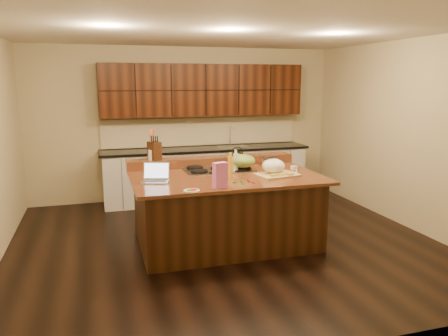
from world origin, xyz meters
name	(u,v)px	position (x,y,z in m)	size (l,w,h in m)	color
room	(225,142)	(0.00, 0.00, 1.35)	(5.52, 5.02, 2.72)	black
island	(225,209)	(0.00, 0.00, 0.46)	(2.40, 1.60, 0.92)	black
back_ledge	(211,161)	(0.00, 0.70, 0.98)	(2.40, 0.30, 0.12)	black
cooktop	(219,169)	(0.00, 0.30, 0.94)	(0.92, 0.52, 0.05)	gray
back_counter	(205,145)	(0.30, 2.23, 0.98)	(3.70, 0.66, 2.40)	silver
kettle	(237,158)	(0.30, 0.43, 1.06)	(0.21, 0.21, 0.18)	black
green_bowl	(243,161)	(0.30, 0.17, 1.06)	(0.33, 0.33, 0.18)	olive
laptop	(156,176)	(-0.91, -0.11, 0.98)	(0.38, 0.34, 0.22)	#B7B7BC
oil_bottle	(231,167)	(0.02, -0.18, 1.06)	(0.07, 0.07, 0.27)	yellow
vinegar_bottle	(236,163)	(0.19, 0.13, 1.04)	(0.06, 0.06, 0.25)	silver
wooden_tray	(274,168)	(0.61, -0.18, 1.01)	(0.57, 0.46, 0.21)	tan
ramekin_a	(294,168)	(1.01, 0.08, 0.94)	(0.10, 0.10, 0.04)	white
ramekin_b	(269,167)	(0.68, 0.18, 0.94)	(0.10, 0.10, 0.04)	white
ramekin_c	(269,171)	(0.60, -0.03, 0.94)	(0.10, 0.10, 0.04)	white
strainer_bowl	(270,162)	(0.80, 0.43, 0.97)	(0.24, 0.24, 0.09)	#996B3F
kitchen_timer	(297,171)	(0.92, -0.21, 0.96)	(0.08, 0.08, 0.07)	silver
pink_bag	(220,175)	(-0.25, -0.65, 1.07)	(0.16, 0.08, 0.29)	#DB67B9
candy_plate	(192,191)	(-0.60, -0.71, 0.93)	(0.18, 0.18, 0.01)	white
package_box	(151,171)	(-0.92, 0.20, 0.99)	(0.10, 0.07, 0.13)	gold
utensil_crock	(153,155)	(-0.84, 0.70, 1.11)	(0.12, 0.12, 0.14)	white
knife_block	(154,151)	(-0.81, 0.70, 1.16)	(0.12, 0.20, 0.25)	black
gumdrop_0	(225,184)	(-0.16, -0.53, 0.93)	(0.02, 0.02, 0.02)	red
gumdrop_1	(242,183)	(0.05, -0.55, 0.93)	(0.02, 0.02, 0.02)	#198C26
gumdrop_2	(222,183)	(-0.18, -0.47, 0.93)	(0.02, 0.02, 0.02)	red
gumdrop_3	(236,182)	(-0.01, -0.47, 0.93)	(0.02, 0.02, 0.02)	#198C26
gumdrop_4	(249,182)	(0.15, -0.50, 0.93)	(0.02, 0.02, 0.02)	red
gumdrop_5	(223,182)	(-0.15, -0.42, 0.93)	(0.02, 0.02, 0.02)	#198C26
gumdrop_6	(252,182)	(0.18, -0.51, 0.93)	(0.02, 0.02, 0.02)	red
gumdrop_7	(226,186)	(-0.17, -0.61, 0.93)	(0.02, 0.02, 0.02)	#198C26
gumdrop_8	(254,183)	(0.19, -0.56, 0.93)	(0.02, 0.02, 0.02)	red
gumdrop_9	(233,182)	(-0.04, -0.46, 0.93)	(0.02, 0.02, 0.02)	#198C26
gumdrop_10	(248,180)	(0.17, -0.40, 0.93)	(0.02, 0.02, 0.02)	red
gumdrop_11	(241,181)	(0.07, -0.44, 0.93)	(0.02, 0.02, 0.02)	#198C26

